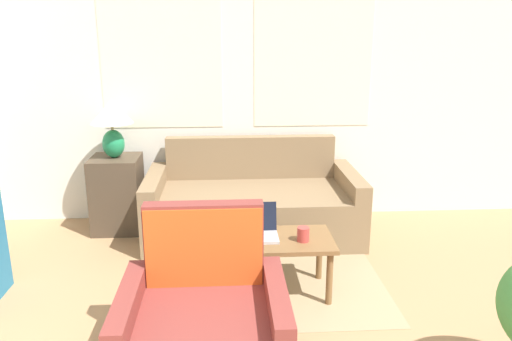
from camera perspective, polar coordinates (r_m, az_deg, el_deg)
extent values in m
cube|color=white|center=(4.75, -1.03, 9.90)|extent=(6.60, 0.05, 2.60)
cube|color=white|center=(4.73, -10.79, 12.65)|extent=(1.10, 0.01, 1.30)
cube|color=white|center=(4.77, 6.57, 12.84)|extent=(1.10, 0.01, 1.30)
cube|color=#9E8966|center=(4.07, -0.09, -10.17)|extent=(1.81, 2.04, 0.01)
cube|color=#846B4C|center=(4.46, -0.33, -4.88)|extent=(1.58, 0.93, 0.42)
cube|color=#846B4C|center=(4.78, -0.61, -0.93)|extent=(1.58, 0.12, 0.82)
cube|color=#846B4C|center=(4.47, -11.45, -4.12)|extent=(0.14, 0.93, 0.57)
cube|color=#846B4C|center=(4.56, 10.56, -3.68)|extent=(0.14, 0.93, 0.57)
cube|color=brown|center=(2.90, -5.82, -11.91)|extent=(0.65, 0.10, 0.88)
cube|color=brown|center=(2.76, -14.21, -18.13)|extent=(0.10, 0.73, 0.52)
cube|color=brown|center=(2.73, 2.40, -18.09)|extent=(0.10, 0.73, 0.52)
cube|color=#D1511E|center=(2.81, -5.92, -10.53)|extent=(0.64, 0.01, 0.63)
cube|color=#4C3D2D|center=(4.73, -15.55, -2.58)|extent=(0.43, 0.43, 0.69)
ellipsoid|color=#1E8451|center=(4.61, -15.97, 2.96)|extent=(0.19, 0.19, 0.25)
cylinder|color=tan|center=(4.58, -16.12, 4.86)|extent=(0.02, 0.02, 0.06)
cone|color=white|center=(4.56, -16.24, 6.45)|extent=(0.37, 0.37, 0.20)
cube|color=brown|center=(3.44, 0.43, -8.04)|extent=(1.01, 0.46, 0.03)
cylinder|color=brown|center=(3.37, -7.25, -12.60)|extent=(0.04, 0.04, 0.38)
cylinder|color=brown|center=(3.43, 8.39, -12.12)|extent=(0.04, 0.04, 0.38)
cylinder|color=brown|center=(3.69, -6.92, -9.94)|extent=(0.04, 0.04, 0.38)
cylinder|color=brown|center=(3.75, 7.25, -9.55)|extent=(0.04, 0.04, 0.38)
cube|color=#B7B7BC|center=(3.43, -0.40, -7.68)|extent=(0.35, 0.20, 0.02)
cube|color=black|center=(3.51, -0.52, -5.26)|extent=(0.35, 0.06, 0.20)
cylinder|color=#B23D38|center=(3.40, 5.42, -7.26)|extent=(0.08, 0.08, 0.10)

